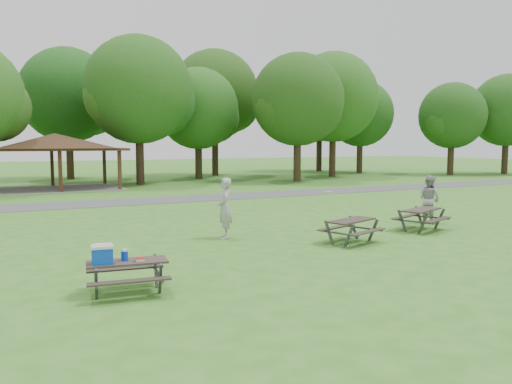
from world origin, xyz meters
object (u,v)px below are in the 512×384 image
object	(u,v)px
frisbee_thrower	(225,208)
frisbee_catcher	(429,199)
picnic_table_near	(119,263)
picnic_table_middle	(352,225)

from	to	relation	value
frisbee_thrower	frisbee_catcher	bearing A→B (deg)	103.63
picnic_table_near	picnic_table_middle	xyz separation A→B (m)	(7.57, 2.09, -0.09)
picnic_table_near	frisbee_catcher	bearing A→B (deg)	16.82
frisbee_thrower	frisbee_catcher	xyz separation A→B (m)	(8.35, -0.72, -0.07)
picnic_table_near	frisbee_thrower	bearing A→B (deg)	46.34
picnic_table_middle	frisbee_catcher	world-z (taller)	frisbee_catcher
picnic_table_near	frisbee_thrower	world-z (taller)	frisbee_thrower
picnic_table_near	picnic_table_middle	size ratio (longest dim) A/B	0.86
picnic_table_middle	frisbee_thrower	xyz separation A→B (m)	(-3.23, 2.46, 0.44)
picnic_table_near	picnic_table_middle	bearing A→B (deg)	15.45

